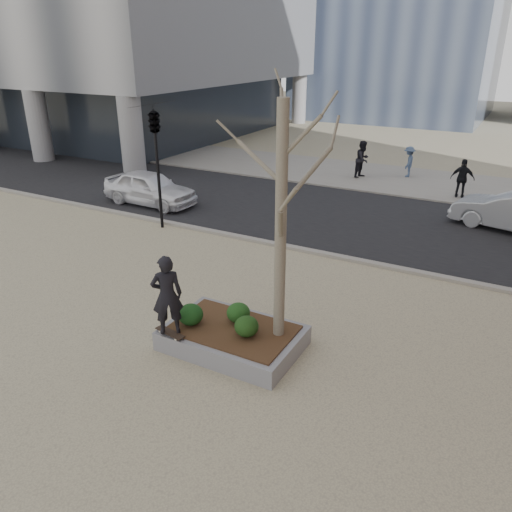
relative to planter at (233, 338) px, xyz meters
The scene contains 16 objects.
ground 1.02m from the planter, behind, with size 120.00×120.00×0.00m, color tan.
street 10.05m from the planter, 95.71° to the left, with size 60.00×8.00×0.02m, color black.
far_sidewalk 17.03m from the planter, 93.37° to the left, with size 60.00×6.00×0.02m, color gray.
planter is the anchor object (origin of this frame).
planter_mulch 0.25m from the planter, ahead, with size 2.70×1.70×0.04m, color #382314.
sycamore_tree 3.71m from the planter, 16.70° to the left, with size 2.80×2.80×6.60m, color gray, non-canonical shape.
shrub_left 1.10m from the planter, 161.84° to the right, with size 0.57×0.57×0.49m, color black.
shrub_middle 0.58m from the planter, 95.84° to the left, with size 0.54×0.54×0.46m, color black.
shrub_right 0.66m from the planter, 15.45° to the right, with size 0.53×0.53×0.45m, color #153410.
skateboard 1.42m from the planter, 141.87° to the right, with size 0.78×0.20×0.07m, color black, non-canonical shape.
skateboarder 1.85m from the planter, 141.87° to the right, with size 0.67×0.44×1.83m, color black.
police_car 11.64m from the planter, 138.79° to the left, with size 1.69×4.20×1.43m, color white.
pedestrian_a 16.71m from the planter, 97.80° to the left, with size 0.90×0.70×1.85m, color black.
pedestrian_b 17.79m from the planter, 90.71° to the left, with size 1.00×0.58×1.55m, color #435879.
pedestrian_c 15.36m from the planter, 79.71° to the left, with size 1.01×0.42×1.72m, color black.
traffic_light_near 8.82m from the planter, 139.25° to the left, with size 0.60×2.48×4.50m, color black, non-canonical shape.
Camera 1 is at (6.11, -8.24, 6.39)m, focal length 35.00 mm.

